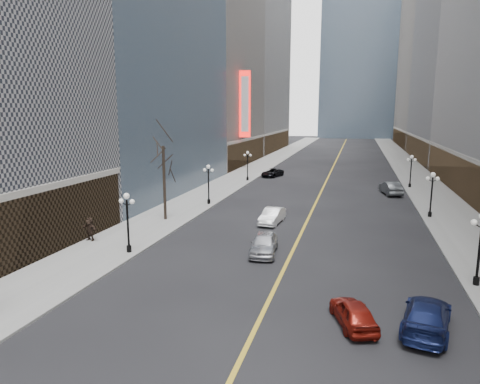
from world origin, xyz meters
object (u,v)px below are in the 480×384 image
Objects in this scene: streetlamp_east_3 at (411,168)px; car_nb_near at (264,243)px; car_nb_far at (272,173)px; car_sb_mid at (353,313)px; car_sb_far at (391,188)px; car_sb_near at (427,316)px; streetlamp_west_3 at (248,163)px; car_nb_mid at (272,216)px; streetlamp_west_1 at (127,216)px; streetlamp_east_2 at (432,190)px; streetlamp_east_1 at (480,241)px; streetlamp_west_2 at (209,180)px.

streetlamp_east_3 is 36.07m from car_nb_near.
streetlamp_east_3 reaches higher than car_nb_far.
car_sb_mid is 37.45m from car_sb_far.
car_nb_near reaches higher than car_sb_near.
streetlamp_west_3 reaches higher than car_nb_far.
car_nb_far is at bearing -58.39° from car_sb_near.
streetlamp_west_1 is at bearing -121.15° from car_nb_mid.
streetlamp_west_3 is (-23.60, 18.00, 0.00)m from streetlamp_east_2.
streetlamp_east_2 is at bearing 28.01° from car_nb_mid.
car_nb_far is (-20.80, 41.69, -2.23)m from streetlamp_east_1.
streetlamp_east_3 is 0.88× the size of car_sb_far.
streetlamp_west_2 is 1.00× the size of streetlamp_west_3.
streetlamp_east_1 is at bearing -155.68° from car_sb_mid.
car_sb_far reaches higher than car_nb_far.
car_nb_mid is 0.92× the size of car_nb_far.
streetlamp_west_2 is 1.01× the size of car_nb_mid.
streetlamp_west_1 is at bearing 42.55° from car_sb_far.
streetlamp_west_2 is at bearing 142.67° from streetlamp_east_1.
streetlamp_east_3 is 21.68m from car_nb_far.
streetlamp_east_1 is at bearing -32.88° from car_nb_mid.
car_nb_near is 13.65m from car_sb_near.
streetlamp_east_3 and streetlamp_west_1 have the same top height.
streetlamp_east_1 is 43.05m from streetlamp_west_3.
streetlamp_east_1 and streetlamp_west_3 have the same top height.
car_nb_near is (9.80, -15.26, -2.10)m from streetlamp_west_2.
streetlamp_west_3 is 1.16× the size of car_sb_mid.
car_sb_near is 36.79m from car_sb_far.
streetlamp_east_1 is 1.01× the size of car_nb_mid.
streetlamp_east_3 is 23.60m from streetlamp_west_3.
streetlamp_west_1 is 1.00× the size of streetlamp_west_3.
streetlamp_east_1 reaches higher than car_sb_far.
car_sb_mid is (6.62, -9.64, -0.14)m from car_nb_near.
streetlamp_east_1 is at bearing 82.38° from car_sb_far.
car_sb_near is (-3.72, -6.47, -2.15)m from streetlamp_east_1.
car_sb_near is at bearing -95.01° from streetlamp_east_3.
car_sb_near is (17.08, -48.16, 0.08)m from car_nb_far.
streetlamp_east_2 is 16.34m from car_nb_mid.
streetlamp_west_2 and streetlamp_west_3 have the same top height.
streetlamp_east_1 is 7.77m from car_sb_near.
car_nb_far is (-7.00, 38.96, -0.13)m from car_nb_near.
car_nb_far is 0.95× the size of car_sb_far.
car_nb_far is (2.80, 41.69, -2.23)m from streetlamp_west_1.
streetlamp_east_1 is 14.22m from car_nb_near.
car_sb_far is (4.23, 37.21, 0.18)m from car_sb_mid.
car_nb_far is (-20.80, 23.69, -2.23)m from streetlamp_east_2.
car_sb_far is at bearing -15.41° from streetlamp_west_3.
car_sb_mid is (-7.18, -24.91, -2.24)m from streetlamp_east_2.
car_nb_near is at bearing -75.09° from car_sb_mid.
car_sb_mid is (-7.18, -42.91, -2.24)m from streetlamp_east_3.
streetlamp_east_3 is 1.00× the size of streetlamp_west_3.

